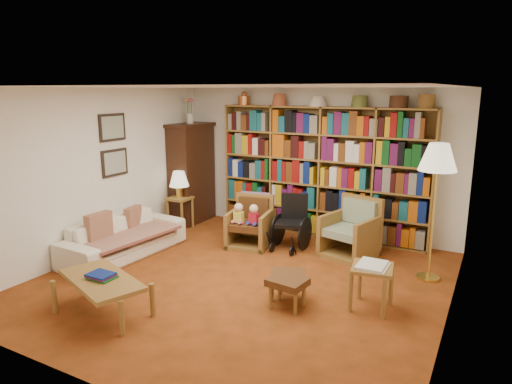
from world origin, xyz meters
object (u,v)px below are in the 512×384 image
Objects in this scene: armchair_sage at (351,233)px; coffee_table at (102,282)px; side_table_papers at (372,274)px; footstool_a at (287,284)px; footstool_b at (288,278)px; side_table_lamp at (180,206)px; armchair_leather at (252,224)px; sofa at (124,237)px; wheelchair at (291,224)px; floor_lamp at (438,163)px.

armchair_sage reaches higher than coffee_table.
footstool_a is (-0.86, -0.43, -0.14)m from side_table_papers.
footstool_b is at bearing 38.30° from coffee_table.
footstool_a is (2.99, -1.89, -0.13)m from side_table_lamp.
armchair_leather is at bearing 129.36° from footstool_a.
footstool_b is at bearing -91.39° from sofa.
wheelchair is at bearing -51.16° from sofa.
armchair_sage is at bearing 9.30° from wheelchair.
armchair_sage reaches higher than side_table_papers.
side_table_lamp is at bearing 147.71° from footstool_a.
armchair_leather is at bearing -168.24° from armchair_sage.
armchair_leather reaches higher than sofa.
side_table_lamp is 0.32× the size of floor_lamp.
wheelchair reaches higher than coffee_table.
floor_lamp is 1.72m from side_table_papers.
sofa is 3.61× the size of side_table_papers.
side_table_papers is at bearing 14.94° from footstool_b.
side_table_lamp is 1.06× the size of side_table_papers.
floor_lamp is 3.97× the size of footstool_a.
coffee_table is at bearing -96.35° from armchair_leather.
coffee_table is (-3.06, -2.78, -1.18)m from floor_lamp.
floor_lamp is at bearing -1.97° from armchair_leather.
armchair_leather reaches higher than coffee_table.
footstool_b is (2.91, -1.71, -0.14)m from side_table_lamp.
coffee_table is at bearing -107.12° from wheelchair.
sofa is 2.00m from armchair_leather.
armchair_leather is at bearing -164.61° from wheelchair.
sofa is 1.90m from coffee_table.
footstool_a is at bearing -68.36° from footstool_b.
side_table_lamp is 0.47× the size of coffee_table.
coffee_table is (1.24, -3.02, -0.04)m from side_table_lamp.
floor_lamp is at bearing -3.29° from side_table_lamp.
wheelchair is 0.47× the size of floor_lamp.
side_table_lamp is at bearing -179.57° from wheelchair.
armchair_sage is at bearing 160.63° from floor_lamp.
sofa is at bearing -143.77° from wheelchair.
armchair_sage is 0.50× the size of floor_lamp.
floor_lamp is 4.29m from coffee_table.
footstool_a is at bearing -94.85° from sofa.
wheelchair is 1.58× the size of side_table_papers.
armchair_sage is 1.05× the size of wheelchair.
footstool_b is at bearing -165.06° from side_table_papers.
floor_lamp is 3.59× the size of footstool_b.
floor_lamp reaches higher than coffee_table.
sofa is at bearing -86.21° from side_table_lamp.
side_table_lamp reaches higher than footstool_b.
coffee_table is at bearing -120.35° from armchair_sage.
footstool_b is (0.73, -1.72, -0.11)m from wheelchair.
floor_lamp reaches higher than wheelchair.
coffee_table is at bearing -148.92° from side_table_papers.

